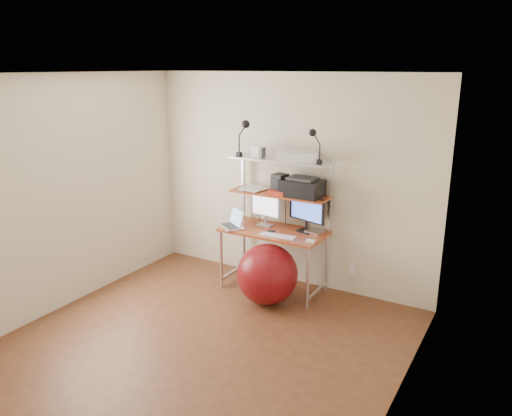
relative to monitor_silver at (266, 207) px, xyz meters
The scene contains 20 objects.
room 1.58m from the monitor_silver, 83.84° to the right, with size 3.60×3.60×3.60m.
computer_desk 0.17m from the monitor_silver, 14.63° to the right, with size 1.20×0.60×1.57m.
wall_outlet 1.24m from the monitor_silver, 13.20° to the left, with size 0.08×0.01×0.12m, color white.
monitor_silver is the anchor object (origin of this frame).
monitor_black 0.51m from the monitor_silver, ahead, with size 0.48×0.19×0.49m.
laptop 0.42m from the monitor_silver, 140.88° to the right, with size 0.40×0.39×0.28m.
keyboard 0.47m from the monitor_silver, 42.38° to the right, with size 0.41×0.12×0.01m, color white.
mouse 0.79m from the monitor_silver, 21.78° to the right, with size 0.10×0.06×0.03m, color white.
mac_mini 0.65m from the monitor_silver, ahead, with size 0.18×0.18×0.03m, color silver.
phone 0.35m from the monitor_silver, 50.80° to the right, with size 0.07×0.13×0.01m, color black.
printer 0.54m from the monitor_silver, ahead, with size 0.47×0.33×0.22m.
nas_cube 0.35m from the monitor_silver, ahead, with size 0.15×0.15×0.23m, color black.
red_box 0.29m from the monitor_silver, 23.19° to the right, with size 0.19×0.13×0.05m, color red.
scanner 0.75m from the monitor_silver, ahead, with size 0.52×0.42×0.12m.
box_white 0.66m from the monitor_silver, behind, with size 0.11×0.09×0.13m, color white.
box_grey 0.65m from the monitor_silver, 158.83° to the left, with size 0.10×0.10×0.10m, color #2F2F31.
clip_lamp_left 0.93m from the monitor_silver, 159.34° to the right, with size 0.17×0.09×0.42m.
clip_lamp_right 1.05m from the monitor_silver, ahead, with size 0.15×0.08×0.37m.
exercise_ball 0.82m from the monitor_silver, 58.58° to the right, with size 0.68×0.68×0.68m, color maroon.
paper_stack 0.28m from the monitor_silver, behind, with size 0.36×0.36×0.02m.
Camera 1 is at (2.55, -3.38, 2.56)m, focal length 35.00 mm.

